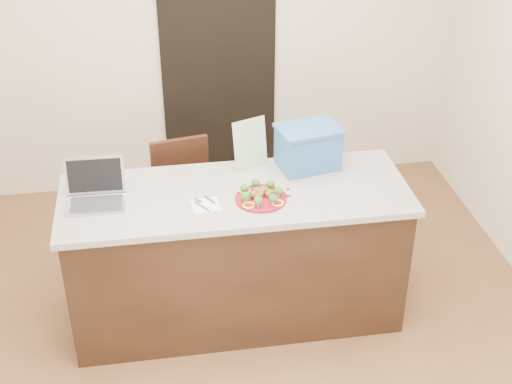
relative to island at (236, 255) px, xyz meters
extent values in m
plane|color=brown|center=(0.00, -0.25, -0.46)|extent=(4.00, 4.00, 0.00)
plane|color=beige|center=(0.00, 1.75, 0.89)|extent=(4.00, 0.00, 4.00)
cube|color=black|center=(0.10, 1.73, 0.54)|extent=(0.90, 0.02, 2.00)
cube|color=black|center=(0.00, 0.00, -0.02)|extent=(2.00, 0.70, 0.88)
cube|color=beige|center=(0.00, 0.00, 0.44)|extent=(2.06, 0.76, 0.04)
cylinder|color=maroon|center=(0.13, -0.11, 0.47)|extent=(0.30, 0.30, 0.02)
torus|color=maroon|center=(0.13, -0.11, 0.47)|extent=(0.30, 0.30, 0.01)
sphere|color=brown|center=(0.13, -0.11, 0.50)|extent=(0.04, 0.04, 0.04)
sphere|color=brown|center=(0.17, -0.11, 0.50)|extent=(0.04, 0.04, 0.04)
sphere|color=brown|center=(0.15, -0.07, 0.50)|extent=(0.04, 0.04, 0.04)
sphere|color=brown|center=(0.12, -0.07, 0.50)|extent=(0.04, 0.04, 0.04)
sphere|color=brown|center=(0.10, -0.11, 0.50)|extent=(0.04, 0.04, 0.04)
sphere|color=brown|center=(0.11, -0.14, 0.50)|extent=(0.04, 0.04, 0.04)
ellipsoid|color=#1B5316|center=(0.05, -0.06, 0.52)|extent=(0.05, 0.05, 0.04)
ellipsoid|color=#1B5316|center=(0.04, -0.14, 0.52)|extent=(0.05, 0.05, 0.04)
ellipsoid|color=#1B5316|center=(0.10, -0.20, 0.52)|extent=(0.05, 0.05, 0.04)
ellipsoid|color=#1B5316|center=(0.19, -0.19, 0.52)|extent=(0.05, 0.05, 0.04)
ellipsoid|color=#1B5316|center=(0.24, -0.12, 0.52)|extent=(0.05, 0.05, 0.04)
ellipsoid|color=#1B5316|center=(0.20, -0.03, 0.52)|extent=(0.05, 0.05, 0.04)
ellipsoid|color=#1B5316|center=(0.12, -0.01, 0.52)|extent=(0.05, 0.05, 0.04)
torus|color=yellow|center=(0.05, -0.03, 0.48)|extent=(0.07, 0.07, 0.01)
torus|color=yellow|center=(0.05, -0.19, 0.48)|extent=(0.07, 0.07, 0.01)
torus|color=yellow|center=(0.22, -0.19, 0.48)|extent=(0.07, 0.07, 0.01)
torus|color=yellow|center=(0.22, -0.03, 0.48)|extent=(0.07, 0.07, 0.01)
cube|color=silver|center=(-0.19, -0.12, 0.46)|extent=(0.17, 0.17, 0.01)
cube|color=#A8A8AC|center=(-0.21, -0.14, 0.47)|extent=(0.09, 0.12, 0.00)
cube|color=#A8A8AC|center=(-0.21, -0.07, 0.47)|extent=(0.06, 0.06, 0.00)
cube|color=silver|center=(-0.16, -0.17, 0.47)|extent=(0.06, 0.08, 0.01)
cube|color=#A8A8AC|center=(-0.16, -0.08, 0.47)|extent=(0.06, 0.10, 0.00)
cylinder|color=silver|center=(0.29, -0.11, 0.48)|extent=(0.03, 0.03, 0.05)
cylinder|color=silver|center=(0.29, -0.11, 0.51)|extent=(0.02, 0.02, 0.01)
cylinder|color=#B31913|center=(0.29, -0.11, 0.52)|extent=(0.02, 0.02, 0.01)
cylinder|color=#B31913|center=(0.29, -0.11, 0.48)|extent=(0.03, 0.03, 0.02)
cube|color=#B0AFB4|center=(-0.80, -0.01, 0.47)|extent=(0.35, 0.25, 0.02)
cube|color=#B0AFB4|center=(-0.80, 0.11, 0.59)|extent=(0.34, 0.07, 0.22)
cube|color=black|center=(-0.80, 0.10, 0.59)|extent=(0.31, 0.05, 0.19)
cube|color=#29292C|center=(-0.80, -0.02, 0.47)|extent=(0.29, 0.17, 0.00)
cube|color=silver|center=(0.13, 0.29, 0.62)|extent=(0.23, 0.13, 0.32)
cube|color=#285292|center=(0.49, 0.23, 0.58)|extent=(0.40, 0.31, 0.25)
cube|color=#285292|center=(0.49, 0.23, 0.72)|extent=(0.42, 0.34, 0.02)
cube|color=#381B10|center=(-0.29, 0.59, -0.03)|extent=(0.46, 0.46, 0.04)
cube|color=#381B10|center=(-0.29, 0.77, 0.21)|extent=(0.40, 0.10, 0.46)
cylinder|color=#381B10|center=(-0.46, 0.41, -0.25)|extent=(0.03, 0.03, 0.43)
cylinder|color=#381B10|center=(-0.11, 0.41, -0.25)|extent=(0.03, 0.03, 0.43)
cylinder|color=#381B10|center=(-0.46, 0.76, -0.25)|extent=(0.03, 0.03, 0.43)
cylinder|color=#381B10|center=(-0.11, 0.76, -0.25)|extent=(0.03, 0.03, 0.43)
camera|label=1|loc=(-0.44, -3.54, 2.64)|focal=50.00mm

